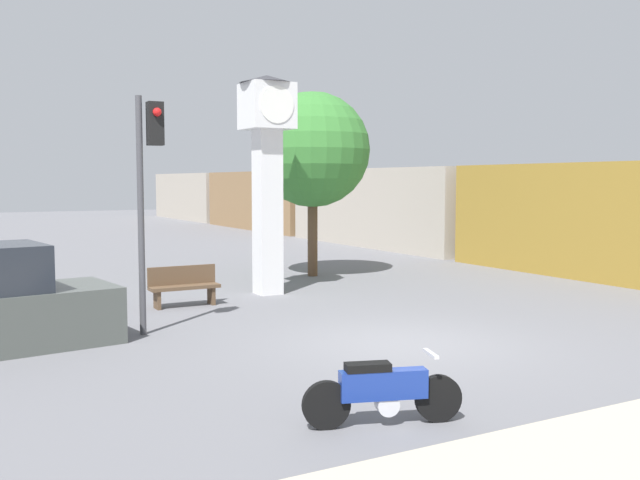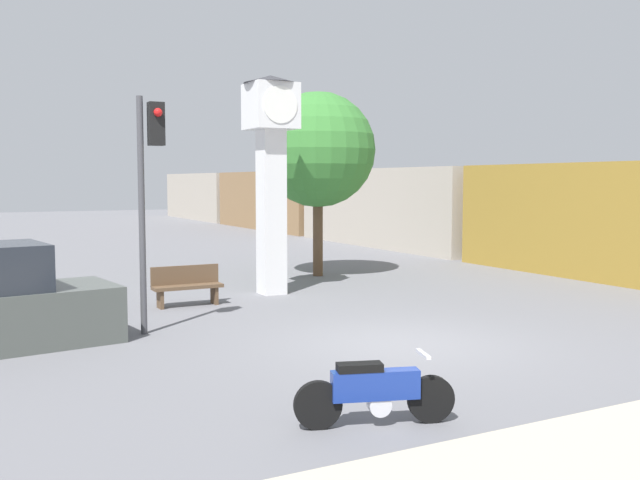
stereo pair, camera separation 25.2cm
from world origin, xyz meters
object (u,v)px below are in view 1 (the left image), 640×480
freight_train (317,203)px  bench (184,285)px  traffic_light (148,172)px  street_tree (312,150)px  motorcycle (383,391)px  clock_tower (267,151)px

freight_train → bench: freight_train is taller
traffic_light → street_tree: street_tree is taller
street_tree → bench: bearing=-147.8°
motorcycle → clock_tower: size_ratio=0.34×
clock_tower → freight_train: (10.23, 16.15, -1.92)m
freight_train → bench: bearing=-126.9°
motorcycle → street_tree: 13.69m
motorcycle → traffic_light: (-1.00, 6.31, 2.62)m
freight_train → traffic_light: traffic_light is taller
clock_tower → street_tree: (2.63, 2.49, 0.16)m
freight_train → bench: size_ratio=30.93×
clock_tower → traffic_light: (-3.92, -3.25, -0.58)m
motorcycle → street_tree: (5.55, 12.05, 3.37)m
motorcycle → bench: size_ratio=1.17×
freight_train → street_tree: street_tree is taller
motorcycle → bench: 8.87m
freight_train → street_tree: (-7.60, -13.66, 2.08)m
clock_tower → motorcycle: bearing=-107.0°
clock_tower → bench: 4.03m
clock_tower → street_tree: bearing=43.4°
motorcycle → bench: (0.48, 8.86, 0.08)m
freight_train → traffic_light: (-14.15, -19.40, 1.33)m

